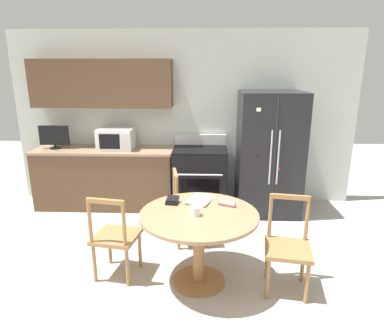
{
  "coord_description": "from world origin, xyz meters",
  "views": [
    {
      "loc": [
        0.34,
        -2.62,
        2.05
      ],
      "look_at": [
        0.19,
        1.15,
        0.95
      ],
      "focal_mm": 32.0,
      "sensor_mm": 36.0,
      "label": 1
    }
  ],
  "objects_px": {
    "refrigerator": "(269,154)",
    "oven_range": "(200,178)",
    "countertop_tv": "(54,136)",
    "dining_chair_far": "(189,209)",
    "candle_glass": "(195,212)",
    "wallet": "(172,201)",
    "dining_chair_left": "(115,237)",
    "microwave": "(116,139)",
    "dining_chair_right": "(288,247)"
  },
  "relations": [
    {
      "from": "oven_range",
      "to": "microwave",
      "type": "bearing_deg",
      "value": 178.99
    },
    {
      "from": "oven_range",
      "to": "dining_chair_far",
      "type": "distance_m",
      "value": 1.1
    },
    {
      "from": "oven_range",
      "to": "dining_chair_right",
      "type": "relative_size",
      "value": 1.2
    },
    {
      "from": "countertop_tv",
      "to": "wallet",
      "type": "bearing_deg",
      "value": -41.51
    },
    {
      "from": "dining_chair_right",
      "to": "candle_glass",
      "type": "distance_m",
      "value": 0.94
    },
    {
      "from": "dining_chair_right",
      "to": "countertop_tv",
      "type": "bearing_deg",
      "value": -24.33
    },
    {
      "from": "oven_range",
      "to": "candle_glass",
      "type": "xyz_separation_m",
      "value": [
        -0.01,
        -1.97,
        0.31
      ]
    },
    {
      "from": "countertop_tv",
      "to": "dining_chair_right",
      "type": "relative_size",
      "value": 0.48
    },
    {
      "from": "dining_chair_far",
      "to": "wallet",
      "type": "height_order",
      "value": "dining_chair_far"
    },
    {
      "from": "dining_chair_left",
      "to": "wallet",
      "type": "bearing_deg",
      "value": 25.03
    },
    {
      "from": "microwave",
      "to": "dining_chair_right",
      "type": "xyz_separation_m",
      "value": [
        2.1,
        -1.99,
        -0.62
      ]
    },
    {
      "from": "microwave",
      "to": "countertop_tv",
      "type": "relative_size",
      "value": 1.17
    },
    {
      "from": "candle_glass",
      "to": "dining_chair_right",
      "type": "bearing_deg",
      "value": 0.11
    },
    {
      "from": "countertop_tv",
      "to": "oven_range",
      "type": "bearing_deg",
      "value": -0.19
    },
    {
      "from": "wallet",
      "to": "dining_chair_right",
      "type": "bearing_deg",
      "value": -14.5
    },
    {
      "from": "dining_chair_right",
      "to": "refrigerator",
      "type": "bearing_deg",
      "value": -84.92
    },
    {
      "from": "refrigerator",
      "to": "dining_chair_far",
      "type": "bearing_deg",
      "value": -137.15
    },
    {
      "from": "refrigerator",
      "to": "oven_range",
      "type": "distance_m",
      "value": 1.07
    },
    {
      "from": "microwave",
      "to": "dining_chair_right",
      "type": "height_order",
      "value": "microwave"
    },
    {
      "from": "candle_glass",
      "to": "refrigerator",
      "type": "bearing_deg",
      "value": 62.34
    },
    {
      "from": "wallet",
      "to": "countertop_tv",
      "type": "bearing_deg",
      "value": 138.49
    },
    {
      "from": "refrigerator",
      "to": "oven_range",
      "type": "xyz_separation_m",
      "value": [
        -0.99,
        0.07,
        -0.41
      ]
    },
    {
      "from": "dining_chair_right",
      "to": "dining_chair_far",
      "type": "xyz_separation_m",
      "value": [
        -0.97,
        0.88,
        0.0
      ]
    },
    {
      "from": "countertop_tv",
      "to": "dining_chair_far",
      "type": "xyz_separation_m",
      "value": [
        2.05,
        -1.1,
        -0.65
      ]
    },
    {
      "from": "oven_range",
      "to": "dining_chair_left",
      "type": "distance_m",
      "value": 2.01
    },
    {
      "from": "oven_range",
      "to": "dining_chair_left",
      "type": "relative_size",
      "value": 1.2
    },
    {
      "from": "oven_range",
      "to": "wallet",
      "type": "relative_size",
      "value": 7.45
    },
    {
      "from": "candle_glass",
      "to": "wallet",
      "type": "xyz_separation_m",
      "value": [
        -0.24,
        0.29,
        -0.01
      ]
    },
    {
      "from": "refrigerator",
      "to": "oven_range",
      "type": "relative_size",
      "value": 1.62
    },
    {
      "from": "oven_range",
      "to": "dining_chair_left",
      "type": "bearing_deg",
      "value": -113.66
    },
    {
      "from": "oven_range",
      "to": "dining_chair_far",
      "type": "height_order",
      "value": "oven_range"
    },
    {
      "from": "oven_range",
      "to": "countertop_tv",
      "type": "xyz_separation_m",
      "value": [
        -2.16,
        0.01,
        0.62
      ]
    },
    {
      "from": "oven_range",
      "to": "dining_chair_far",
      "type": "xyz_separation_m",
      "value": [
        -0.11,
        -1.09,
        -0.03
      ]
    },
    {
      "from": "refrigerator",
      "to": "dining_chair_left",
      "type": "xyz_separation_m",
      "value": [
        -1.8,
        -1.77,
        -0.44
      ]
    },
    {
      "from": "refrigerator",
      "to": "candle_glass",
      "type": "xyz_separation_m",
      "value": [
        -1.0,
        -1.9,
        -0.09
      ]
    },
    {
      "from": "microwave",
      "to": "candle_glass",
      "type": "relative_size",
      "value": 5.66
    },
    {
      "from": "refrigerator",
      "to": "microwave",
      "type": "xyz_separation_m",
      "value": [
        -2.23,
        0.09,
        0.18
      ]
    },
    {
      "from": "countertop_tv",
      "to": "candle_glass",
      "type": "relative_size",
      "value": 4.84
    },
    {
      "from": "refrigerator",
      "to": "dining_chair_left",
      "type": "bearing_deg",
      "value": -135.48
    },
    {
      "from": "refrigerator",
      "to": "wallet",
      "type": "xyz_separation_m",
      "value": [
        -1.24,
        -1.61,
        -0.1
      ]
    },
    {
      "from": "refrigerator",
      "to": "oven_range",
      "type": "bearing_deg",
      "value": 175.84
    },
    {
      "from": "refrigerator",
      "to": "countertop_tv",
      "type": "distance_m",
      "value": 3.16
    },
    {
      "from": "oven_range",
      "to": "microwave",
      "type": "distance_m",
      "value": 1.37
    },
    {
      "from": "dining_chair_left",
      "to": "wallet",
      "type": "xyz_separation_m",
      "value": [
        0.56,
        0.15,
        0.34
      ]
    },
    {
      "from": "candle_glass",
      "to": "dining_chair_left",
      "type": "bearing_deg",
      "value": 170.49
    },
    {
      "from": "dining_chair_far",
      "to": "wallet",
      "type": "distance_m",
      "value": 0.7
    },
    {
      "from": "oven_range",
      "to": "wallet",
      "type": "distance_m",
      "value": 1.73
    },
    {
      "from": "dining_chair_left",
      "to": "candle_glass",
      "type": "height_order",
      "value": "dining_chair_left"
    },
    {
      "from": "refrigerator",
      "to": "microwave",
      "type": "distance_m",
      "value": 2.24
    },
    {
      "from": "wallet",
      "to": "refrigerator",
      "type": "bearing_deg",
      "value": 52.52
    }
  ]
}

